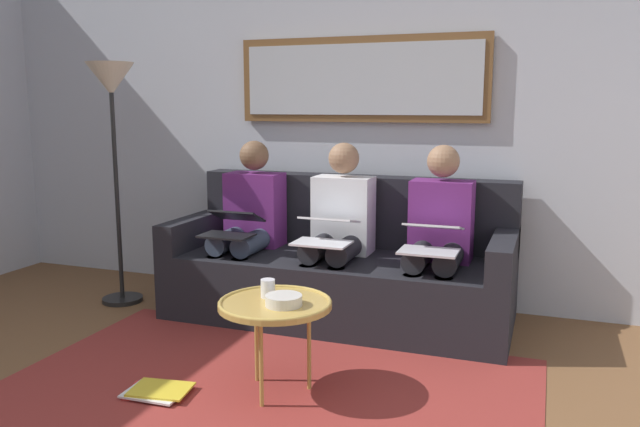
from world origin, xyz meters
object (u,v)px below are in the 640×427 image
Objects in this scene: bowl at (284,300)px; laptop_silver at (431,237)px; couch at (342,269)px; coffee_table at (275,305)px; person_left at (438,233)px; magazine_stack at (158,391)px; person_middle at (339,226)px; laptop_black at (232,224)px; framed_mirror at (360,79)px; person_right at (249,220)px; standing_lamp at (112,106)px; laptop_white at (326,230)px; cup at (268,288)px.

laptop_silver reaches higher than bowl.
couch is 6.00× the size of laptop_silver.
person_left is (-0.58, -1.15, 0.17)m from coffee_table.
magazine_stack is at bearing 22.95° from coffee_table.
laptop_black is at bearing 20.39° from person_middle.
framed_mirror is 1.54× the size of person_right.
coffee_table is at bearing 63.36° from person_left.
person_middle is at bearing -172.69° from standing_lamp.
laptop_black is at bearing 177.55° from standing_lamp.
coffee_table is 1.57× the size of magazine_stack.
bowl is 0.15× the size of person_right.
laptop_black is (0.64, -0.00, -0.01)m from laptop_white.
cup is 1.27m from person_right.
person_right is at bearing -167.67° from standing_lamp.
person_left is at bearing 144.47° from framed_mirror.
couch is 0.78m from laptop_silver.
person_middle is (0.06, -1.15, 0.17)m from coffee_table.
framed_mirror is 1.96m from bowl.
laptop_white is (0.00, 0.31, 0.32)m from couch.
person_middle is at bearing -159.61° from laptop_black.
bowl is at bearing 149.57° from standing_lamp.
standing_lamp is at bearing -1.12° from laptop_silver.
framed_mirror is 1.32m from laptop_black.
framed_mirror is at bearing -157.06° from standing_lamp.
laptop_white is 0.32× the size of person_right.
person_left is 3.11× the size of laptop_silver.
bowl is 1.41m from person_right.
person_middle is 0.64m from person_right.
bowl is (-0.12, 0.09, -0.02)m from cup.
couch is 4.05× the size of coffee_table.
laptop_black is (0.64, -0.85, 0.12)m from cup.
framed_mirror is 5.03× the size of laptop_black.
laptop_white reaches higher than coffee_table.
laptop_silver reaches higher than coffee_table.
bowl is at bearing 94.27° from framed_mirror.
cup is at bearing 126.91° from laptop_black.
laptop_black is at bearing 47.36° from framed_mirror.
person_right is at bearing -10.69° from laptop_silver.
laptop_white is at bearing 159.23° from person_right.
magazine_stack is at bearing 67.73° from laptop_white.
person_middle is 3.29× the size of magazine_stack.
cup is at bearing 150.10° from standing_lamp.
coffee_table is 1.30m from person_left.
laptop_black reaches higher than laptop_white.
framed_mirror reaches higher than laptop_black.
cup is at bearing 90.01° from couch.
standing_lamp is (2.19, 0.20, 0.76)m from person_left.
couch is at bearing -90.00° from person_middle.
standing_lamp is (1.61, -0.95, 0.93)m from coffee_table.
framed_mirror reaches higher than coffee_table.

